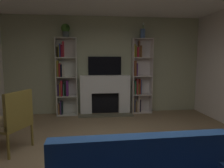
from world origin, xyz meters
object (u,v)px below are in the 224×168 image
at_px(fireplace, 105,93).
at_px(bookshelf_right, 139,77).
at_px(armchair, 11,120).
at_px(vase_with_flowers, 143,33).
at_px(tv, 105,66).
at_px(bookshelf_left, 65,77).
at_px(potted_plant, 66,30).

xyz_separation_m(fireplace, bookshelf_right, (1.00, 0.03, 0.44)).
distance_m(bookshelf_right, armchair, 3.62).
bearing_deg(armchair, vase_with_flowers, 37.82).
distance_m(tv, vase_with_flowers, 1.41).
distance_m(fireplace, bookshelf_left, 1.22).
relative_size(bookshelf_right, potted_plant, 5.83).
bearing_deg(tv, bookshelf_left, -175.54).
bearing_deg(tv, armchair, -127.44).
xyz_separation_m(tv, vase_with_flowers, (1.06, -0.12, 0.92)).
bearing_deg(potted_plant, vase_with_flowers, -0.00).
distance_m(fireplace, potted_plant, 2.05).
distance_m(potted_plant, armchair, 2.94).
xyz_separation_m(bookshelf_left, potted_plant, (0.06, -0.03, 1.29)).
relative_size(fireplace, tv, 1.60).
bearing_deg(bookshelf_left, bookshelf_right, 0.48).
height_order(tv, bookshelf_left, bookshelf_left).
bearing_deg(vase_with_flowers, bookshelf_left, 179.15).
relative_size(fireplace, bookshelf_right, 0.71).
relative_size(bookshelf_right, armchair, 2.06).
height_order(tv, vase_with_flowers, vase_with_flowers).
bearing_deg(fireplace, tv, 90.00).
bearing_deg(fireplace, bookshelf_right, 1.59).
relative_size(tv, vase_with_flowers, 2.15).
distance_m(tv, bookshelf_right, 1.06).
xyz_separation_m(bookshelf_right, potted_plant, (-2.06, -0.05, 1.31)).
relative_size(fireplace, armchair, 1.46).
relative_size(potted_plant, vase_with_flowers, 0.84).
bearing_deg(armchair, tv, 52.56).
distance_m(fireplace, bookshelf_right, 1.09).
distance_m(bookshelf_right, vase_with_flowers, 1.25).
height_order(bookshelf_left, bookshelf_right, same).
distance_m(tv, armchair, 3.05).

